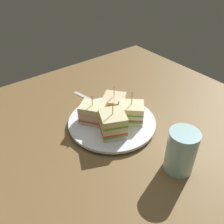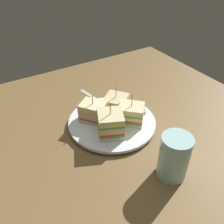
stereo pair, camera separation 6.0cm
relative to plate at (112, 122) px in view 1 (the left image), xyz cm
name	(u,v)px [view 1 (the left image)]	position (x,y,z in cm)	size (l,w,h in cm)	color
ground_plane	(112,127)	(0.00, 0.00, -1.81)	(92.14, 80.83, 1.80)	brown
plate	(112,122)	(0.00, 0.00, 0.00)	(24.46, 24.46, 1.51)	white
sandwich_wedge_0	(131,113)	(4.22, -3.01, 3.27)	(8.66, 8.59, 9.32)	beige
sandwich_wedge_1	(114,103)	(3.61, 3.72, 2.88)	(9.09, 9.01, 8.26)	beige
sandwich_wedge_2	(93,113)	(-4.13, 3.13, 3.26)	(8.20, 8.50, 8.43)	beige
sandwich_wedge_3	(113,124)	(-3.04, -4.21, 3.73)	(8.47, 8.68, 9.67)	beige
chip_pile	(110,119)	(-0.98, -0.20, 1.77)	(6.10, 5.97, 2.60)	#DEB45B
salad_garnish	(132,107)	(8.25, 0.80, 1.21)	(6.19, 7.87, 1.44)	#559C34
spoon	(100,104)	(3.12, 10.25, -0.53)	(5.13, 15.85, 1.00)	silver
drinking_glass	(180,154)	(2.32, -21.71, 3.65)	(6.65, 6.65, 10.75)	#AADADD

